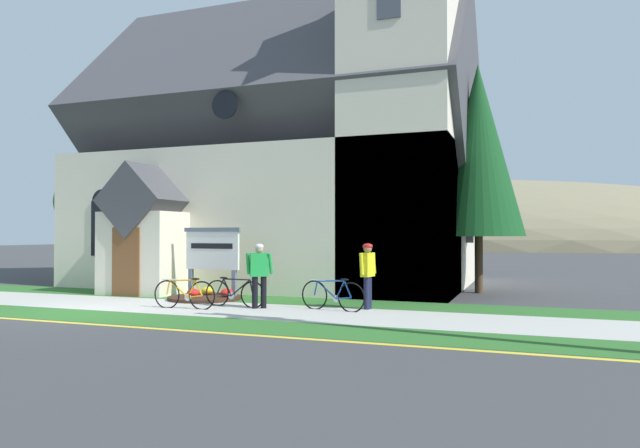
% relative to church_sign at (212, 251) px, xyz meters
% --- Properties ---
extents(ground, '(140.00, 140.00, 0.00)m').
position_rel_church_sign_xyz_m(ground, '(-1.49, 0.24, -1.38)').
color(ground, '#3D3D3F').
extents(sidewalk_slab, '(32.00, 2.64, 0.01)m').
position_rel_church_sign_xyz_m(sidewalk_slab, '(-0.20, -2.08, -1.38)').
color(sidewalk_slab, '#B7B5AD').
rests_on(sidewalk_slab, ground).
extents(grass_verge, '(32.00, 1.59, 0.01)m').
position_rel_church_sign_xyz_m(grass_verge, '(-0.20, -4.19, -1.38)').
color(grass_verge, '#2D6628').
rests_on(grass_verge, ground).
extents(church_lawn, '(24.00, 1.86, 0.01)m').
position_rel_church_sign_xyz_m(church_lawn, '(-0.20, 0.17, -1.38)').
color(church_lawn, '#2D6628').
rests_on(church_lawn, ground).
extents(curb_paint_stripe, '(28.00, 0.16, 0.01)m').
position_rel_church_sign_xyz_m(curb_paint_stripe, '(-0.20, -5.14, -1.38)').
color(curb_paint_stripe, yellow).
rests_on(curb_paint_stripe, ground).
extents(church_building, '(14.40, 11.49, 12.60)m').
position_rel_church_sign_xyz_m(church_building, '(0.26, 5.60, 3.31)').
color(church_building, beige).
rests_on(church_building, ground).
extents(church_sign, '(1.95, 0.25, 2.09)m').
position_rel_church_sign_xyz_m(church_sign, '(0.00, 0.00, 0.00)').
color(church_sign, slate).
rests_on(church_sign, ground).
extents(flower_bed, '(2.11, 2.11, 0.34)m').
position_rel_church_sign_xyz_m(flower_bed, '(0.02, -0.40, -1.30)').
color(flower_bed, '#382319').
rests_on(flower_bed, ground).
extents(bicycle_orange, '(1.78, 0.37, 0.83)m').
position_rel_church_sign_xyz_m(bicycle_orange, '(4.25, -1.38, -1.00)').
color(bicycle_orange, black).
rests_on(bicycle_orange, ground).
extents(bicycle_yellow, '(1.76, 0.08, 0.79)m').
position_rel_church_sign_xyz_m(bicycle_yellow, '(1.60, -1.55, -1.02)').
color(bicycle_yellow, black).
rests_on(bicycle_yellow, ground).
extents(bicycle_silver, '(1.75, 0.12, 0.81)m').
position_rel_church_sign_xyz_m(bicycle_silver, '(0.60, -2.36, -1.00)').
color(bicycle_silver, black).
rests_on(bicycle_silver, ground).
extents(cyclist_in_green_jersey, '(0.30, 0.73, 1.67)m').
position_rel_church_sign_xyz_m(cyclist_in_green_jersey, '(5.00, -0.83, -0.41)').
color(cyclist_in_green_jersey, '#191E38').
rests_on(cyclist_in_green_jersey, ground).
extents(cyclist_in_yellow_jersey, '(0.61, 0.44, 1.66)m').
position_rel_church_sign_xyz_m(cyclist_in_yellow_jersey, '(2.36, -1.65, -0.41)').
color(cyclist_in_yellow_jersey, black).
rests_on(cyclist_in_yellow_jersey, ground).
extents(roadside_conifer, '(2.91, 2.91, 7.42)m').
position_rel_church_sign_xyz_m(roadside_conifer, '(7.31, 4.25, 3.23)').
color(roadside_conifer, '#4C3823').
rests_on(roadside_conifer, ground).
extents(yard_deciduous_tree, '(3.23, 3.23, 4.49)m').
position_rel_church_sign_xyz_m(yard_deciduous_tree, '(-7.44, 3.58, 1.77)').
color(yard_deciduous_tree, '#3D2D1E').
rests_on(yard_deciduous_tree, ground).
extents(distant_hill, '(105.75, 49.40, 19.06)m').
position_rel_church_sign_xyz_m(distant_hill, '(-7.42, 68.80, -1.38)').
color(distant_hill, '#847A5B').
rests_on(distant_hill, ground).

